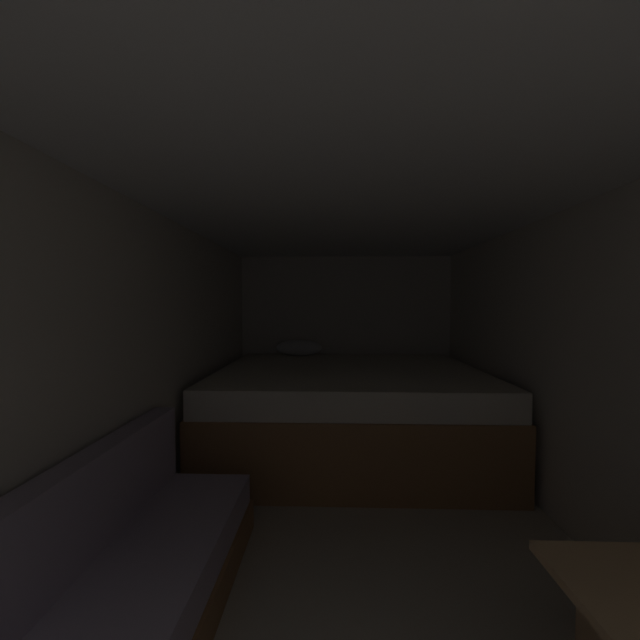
% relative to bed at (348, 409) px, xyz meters
% --- Properties ---
extents(ground_plane, '(6.91, 6.91, 0.00)m').
position_rel_bed_xyz_m(ground_plane, '(0.00, -1.41, -0.40)').
color(ground_plane, '#B2A893').
extents(wall_back, '(2.66, 0.05, 1.99)m').
position_rel_bed_xyz_m(wall_back, '(0.00, 1.08, 0.59)').
color(wall_back, beige).
rests_on(wall_back, ground).
extents(wall_left, '(0.05, 4.91, 1.99)m').
position_rel_bed_xyz_m(wall_left, '(-1.30, -1.41, 0.59)').
color(wall_left, beige).
rests_on(wall_left, ground).
extents(wall_right, '(0.05, 4.91, 1.99)m').
position_rel_bed_xyz_m(wall_right, '(1.31, -1.41, 0.59)').
color(wall_right, beige).
rests_on(wall_right, ground).
extents(ceiling_slab, '(2.66, 4.91, 0.05)m').
position_rel_bed_xyz_m(ceiling_slab, '(0.00, -1.41, 1.62)').
color(ceiling_slab, white).
rests_on(ceiling_slab, wall_left).
extents(bed, '(2.44, 2.01, 0.99)m').
position_rel_bed_xyz_m(bed, '(0.00, 0.00, 0.00)').
color(bed, olive).
rests_on(bed, ground).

